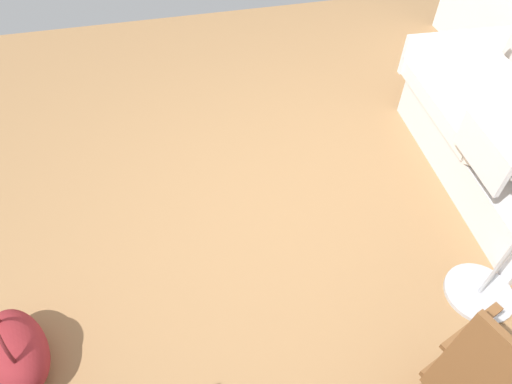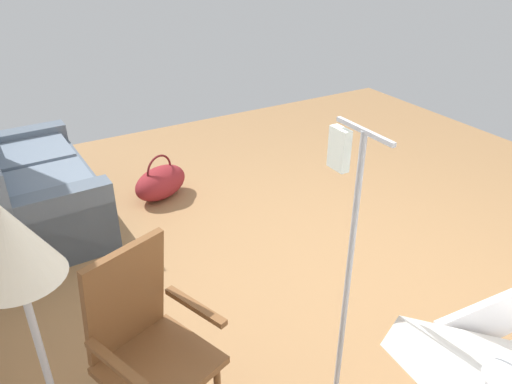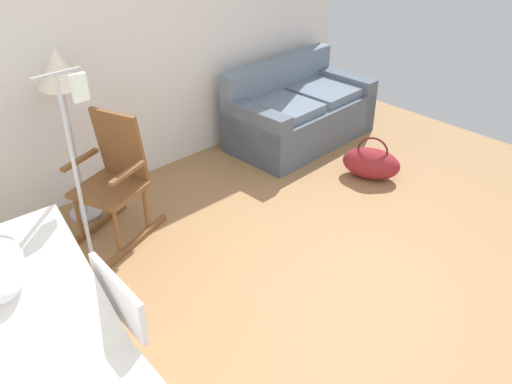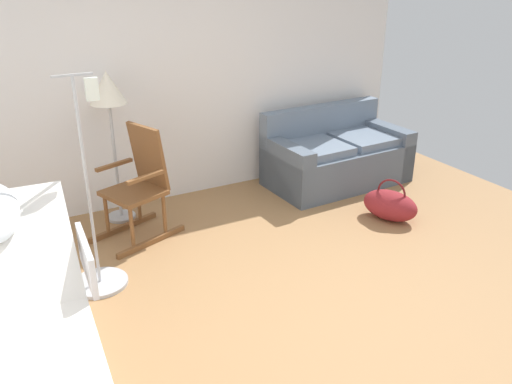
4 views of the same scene
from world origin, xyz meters
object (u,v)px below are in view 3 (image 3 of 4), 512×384
(duffel_bag, at_px, (371,163))
(iv_pole, at_px, (98,277))
(floor_lamp, at_px, (60,81))
(rocking_chair, at_px, (114,179))
(couch, at_px, (299,114))

(duffel_bag, relative_size, iv_pole, 0.38)
(iv_pole, bearing_deg, floor_lamp, 66.86)
(rocking_chair, bearing_deg, iv_pole, -130.13)
(couch, relative_size, floor_lamp, 1.10)
(couch, bearing_deg, duffel_bag, -95.82)
(couch, relative_size, rocking_chair, 1.55)
(rocking_chair, height_order, floor_lamp, floor_lamp)
(couch, relative_size, duffel_bag, 2.54)
(couch, bearing_deg, floor_lamp, 174.27)
(couch, xyz_separation_m, rocking_chair, (-2.38, -0.19, 0.20))
(floor_lamp, xyz_separation_m, duffel_bag, (2.36, -1.31, -1.07))
(couch, height_order, floor_lamp, floor_lamp)
(iv_pole, bearing_deg, rocking_chair, 49.87)
(iv_pole, bearing_deg, duffel_bag, -3.96)
(rocking_chair, distance_m, iv_pole, 0.92)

